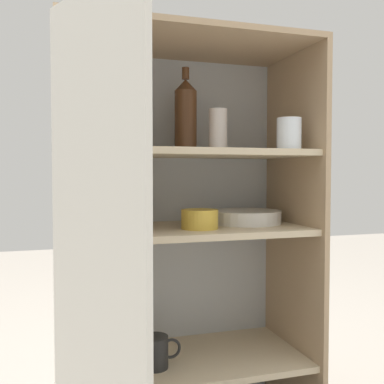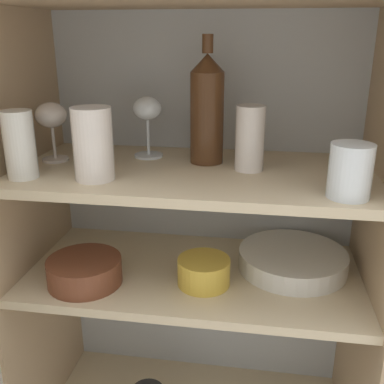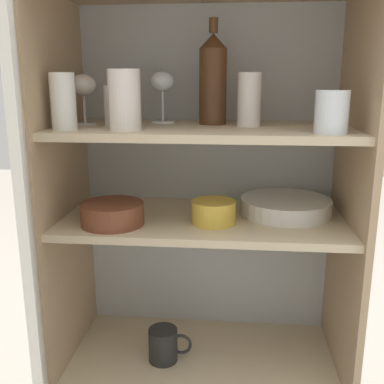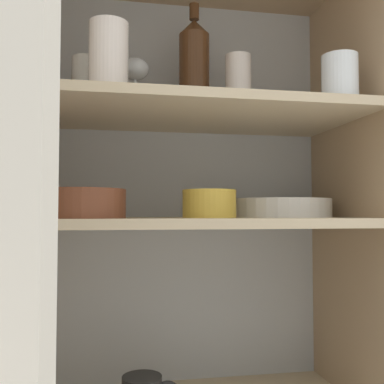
{
  "view_description": "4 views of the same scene",
  "coord_description": "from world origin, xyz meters",
  "px_view_note": "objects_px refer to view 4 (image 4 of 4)",
  "views": [
    {
      "loc": [
        -0.4,
        -1.2,
        0.86
      ],
      "look_at": [
        0.04,
        0.24,
        0.79
      ],
      "focal_mm": 42.0,
      "sensor_mm": 36.0,
      "label": 1
    },
    {
      "loc": [
        0.14,
        -0.73,
        1.21
      ],
      "look_at": [
        -0.01,
        0.21,
        0.87
      ],
      "focal_mm": 42.0,
      "sensor_mm": 36.0,
      "label": 2
    },
    {
      "loc": [
        0.08,
        -1.0,
        1.05
      ],
      "look_at": [
        -0.03,
        0.17,
        0.75
      ],
      "focal_mm": 42.0,
      "sensor_mm": 36.0,
      "label": 3
    },
    {
      "loc": [
        -0.18,
        -0.81,
        0.69
      ],
      "look_at": [
        0.01,
        0.24,
        0.74
      ],
      "focal_mm": 42.0,
      "sensor_mm": 36.0,
      "label": 4
    }
  ],
  "objects_px": {
    "plate_stack_white": "(279,208)",
    "serving_bowl_small": "(209,202)",
    "wine_bottle": "(194,66)",
    "mixing_bowl_large": "(84,202)"
  },
  "relations": [
    {
      "from": "plate_stack_white",
      "to": "wine_bottle",
      "type": "bearing_deg",
      "value": 175.49
    },
    {
      "from": "wine_bottle",
      "to": "serving_bowl_small",
      "type": "xyz_separation_m",
      "value": [
        0.01,
        -0.12,
        -0.34
      ]
    },
    {
      "from": "wine_bottle",
      "to": "serving_bowl_small",
      "type": "distance_m",
      "value": 0.36
    },
    {
      "from": "serving_bowl_small",
      "to": "plate_stack_white",
      "type": "bearing_deg",
      "value": 26.98
    },
    {
      "from": "mixing_bowl_large",
      "to": "plate_stack_white",
      "type": "bearing_deg",
      "value": 16.54
    },
    {
      "from": "plate_stack_white",
      "to": "mixing_bowl_large",
      "type": "height_order",
      "value": "mixing_bowl_large"
    },
    {
      "from": "plate_stack_white",
      "to": "serving_bowl_small",
      "type": "xyz_separation_m",
      "value": [
        -0.2,
        -0.1,
        0.01
      ]
    },
    {
      "from": "plate_stack_white",
      "to": "mixing_bowl_large",
      "type": "xyz_separation_m",
      "value": [
        -0.46,
        -0.14,
        0.01
      ]
    },
    {
      "from": "mixing_bowl_large",
      "to": "serving_bowl_small",
      "type": "xyz_separation_m",
      "value": [
        0.26,
        0.04,
        0.0
      ]
    },
    {
      "from": "wine_bottle",
      "to": "mixing_bowl_large",
      "type": "relative_size",
      "value": 1.69
    }
  ]
}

